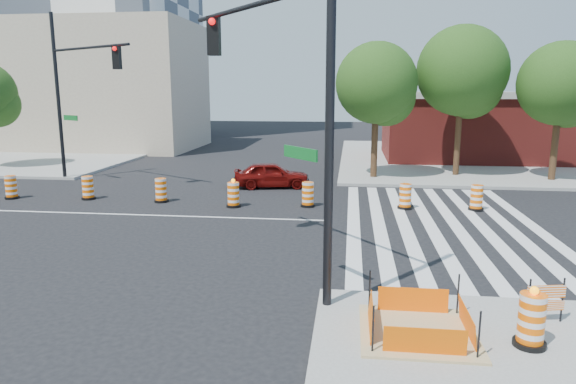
% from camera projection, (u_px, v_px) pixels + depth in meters
% --- Properties ---
extents(ground, '(120.00, 120.00, 0.00)m').
position_uv_depth(ground, '(150.00, 215.00, 19.73)').
color(ground, black).
rests_on(ground, ground).
extents(sidewalk_ne, '(22.00, 22.00, 0.15)m').
position_uv_depth(sidewalk_ne, '(503.00, 159.00, 35.08)').
color(sidewalk_ne, gray).
rests_on(sidewalk_ne, ground).
extents(sidewalk_nw, '(22.00, 22.00, 0.15)m').
position_uv_depth(sidewalk_nw, '(15.00, 152.00, 39.39)').
color(sidewalk_nw, gray).
rests_on(sidewalk_nw, ground).
extents(crosswalk_east, '(6.75, 13.50, 0.01)m').
position_uv_depth(crosswalk_east, '(442.00, 224.00, 18.42)').
color(crosswalk_east, silver).
rests_on(crosswalk_east, ground).
extents(lane_centerline, '(14.00, 0.12, 0.01)m').
position_uv_depth(lane_centerline, '(150.00, 215.00, 19.73)').
color(lane_centerline, silver).
rests_on(lane_centerline, ground).
extents(excavation_pit, '(2.20, 2.20, 0.90)m').
position_uv_depth(excavation_pit, '(418.00, 329.00, 9.85)').
color(excavation_pit, tan).
rests_on(excavation_pit, ground).
extents(brick_storefront, '(16.50, 8.50, 4.60)m').
position_uv_depth(brick_storefront, '(506.00, 126.00, 34.64)').
color(brick_storefront, maroon).
rests_on(brick_storefront, ground).
extents(beige_midrise, '(14.00, 10.00, 10.00)m').
position_uv_depth(beige_midrise, '(109.00, 87.00, 41.60)').
color(beige_midrise, tan).
rests_on(beige_midrise, ground).
extents(red_coupe, '(3.94, 2.16, 1.27)m').
position_uv_depth(red_coupe, '(272.00, 175.00, 25.23)').
color(red_coupe, '#5D0A08').
rests_on(red_coupe, ground).
extents(signal_pole_se, '(4.24, 5.06, 8.54)m').
position_uv_depth(signal_pole_se, '(283.00, 68.00, 11.68)').
color(signal_pole_se, black).
rests_on(signal_pole_se, ground).
extents(signal_pole_nw, '(5.59, 3.38, 8.47)m').
position_uv_depth(signal_pole_nw, '(75.00, 81.00, 25.56)').
color(signal_pole_nw, black).
rests_on(signal_pole_nw, ground).
extents(pit_drum, '(0.58, 0.58, 1.15)m').
position_uv_depth(pit_drum, '(531.00, 322.00, 9.27)').
color(pit_drum, black).
rests_on(pit_drum, ground).
extents(barricade, '(0.78, 0.19, 0.92)m').
position_uv_depth(barricade, '(546.00, 298.00, 10.23)').
color(barricade, '#FF6205').
rests_on(barricade, ground).
extents(tree_north_c, '(4.24, 4.24, 7.21)m').
position_uv_depth(tree_north_c, '(377.00, 88.00, 26.73)').
color(tree_north_c, '#382314').
rests_on(tree_north_c, ground).
extents(tree_north_d, '(4.78, 4.78, 8.12)m').
position_uv_depth(tree_north_d, '(463.00, 76.00, 27.25)').
color(tree_north_d, '#382314').
rests_on(tree_north_d, ground).
extents(tree_north_e, '(4.21, 4.21, 7.15)m').
position_uv_depth(tree_north_e, '(561.00, 89.00, 25.85)').
color(tree_north_e, '#382314').
rests_on(tree_north_e, ground).
extents(median_drum_1, '(0.60, 0.60, 1.02)m').
position_uv_depth(median_drum_1, '(11.00, 188.00, 22.66)').
color(median_drum_1, black).
rests_on(median_drum_1, ground).
extents(median_drum_2, '(0.60, 0.60, 1.02)m').
position_uv_depth(median_drum_2, '(88.00, 189.00, 22.52)').
color(median_drum_2, black).
rests_on(median_drum_2, ground).
extents(median_drum_3, '(0.60, 0.60, 1.02)m').
position_uv_depth(median_drum_3, '(161.00, 191.00, 21.97)').
color(median_drum_3, black).
rests_on(median_drum_3, ground).
extents(median_drum_4, '(0.60, 0.60, 1.18)m').
position_uv_depth(median_drum_4, '(233.00, 195.00, 21.04)').
color(median_drum_4, black).
rests_on(median_drum_4, ground).
extents(median_drum_5, '(0.60, 0.60, 1.02)m').
position_uv_depth(median_drum_5, '(308.00, 195.00, 21.10)').
color(median_drum_5, black).
rests_on(median_drum_5, ground).
extents(median_drum_6, '(0.60, 0.60, 1.02)m').
position_uv_depth(median_drum_6, '(405.00, 197.00, 20.72)').
color(median_drum_6, black).
rests_on(median_drum_6, ground).
extents(median_drum_7, '(0.60, 0.60, 1.02)m').
position_uv_depth(median_drum_7, '(477.00, 199.00, 20.45)').
color(median_drum_7, black).
rests_on(median_drum_7, ground).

